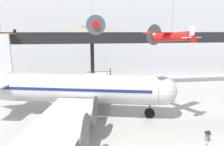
% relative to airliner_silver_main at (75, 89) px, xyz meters
% --- Properties ---
extents(hangar_back_wall, '(140.00, 3.00, 24.73)m').
position_rel_airliner_silver_main_xyz_m(hangar_back_wall, '(2.97, 21.74, 8.72)').
color(hangar_back_wall, silver).
rests_on(hangar_back_wall, ground).
extents(mezzanine_walkway, '(110.00, 3.20, 10.80)m').
position_rel_airliner_silver_main_xyz_m(mezzanine_walkway, '(2.97, 11.92, 5.46)').
color(mezzanine_walkway, black).
rests_on(mezzanine_walkway, ground).
extents(airliner_silver_main, '(26.08, 30.19, 10.65)m').
position_rel_airliner_silver_main_xyz_m(airliner_silver_main, '(0.00, 0.00, 0.00)').
color(airliner_silver_main, '#B7BABF').
rests_on(airliner_silver_main, ground).
extents(suspended_plane_orange_highwing, '(6.46, 6.03, 10.81)m').
position_rel_airliner_silver_main_xyz_m(suspended_plane_orange_highwing, '(-12.57, 11.90, 6.50)').
color(suspended_plane_orange_highwing, orange).
extents(suspended_plane_yellow_lowwing, '(6.49, 5.32, 8.96)m').
position_rel_airliner_silver_main_xyz_m(suspended_plane_yellow_lowwing, '(2.41, 0.61, 7.90)').
color(suspended_plane_yellow_lowwing, yellow).
extents(suspended_plane_red_highwing, '(6.80, 5.97, 10.14)m').
position_rel_airliner_silver_main_xyz_m(suspended_plane_red_highwing, '(10.83, -4.23, 6.78)').
color(suspended_plane_red_highwing, red).
extents(stanchion_barrier, '(0.36, 0.36, 1.08)m').
position_rel_airliner_silver_main_xyz_m(stanchion_barrier, '(12.59, -9.45, -3.32)').
color(stanchion_barrier, '#B2B5BA').
rests_on(stanchion_barrier, ground).
extents(info_sign_pedestal, '(0.37, 0.72, 1.24)m').
position_rel_airliner_silver_main_xyz_m(info_sign_pedestal, '(13.40, -8.48, -3.19)').
color(info_sign_pedestal, '#4C4C51').
rests_on(info_sign_pedestal, ground).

